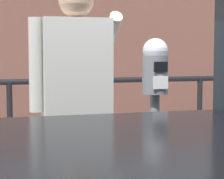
{
  "coord_description": "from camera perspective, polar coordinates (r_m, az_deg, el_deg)",
  "views": [
    {
      "loc": [
        -1.35,
        -2.54,
        1.44
      ],
      "look_at": [
        -0.44,
        0.55,
        1.17
      ],
      "focal_mm": 70.65,
      "sensor_mm": 36.0,
      "label": 1
    }
  ],
  "objects": [
    {
      "name": "parking_meter",
      "position": [
        3.16,
        5.59,
        -0.05
      ],
      "size": [
        0.18,
        0.19,
        1.41
      ],
      "rotation": [
        0.0,
        0.0,
        3.17
      ],
      "color": "slate",
      "rests_on": "sidewalk_curb"
    },
    {
      "name": "pedestrian_at_meter",
      "position": [
        3.02,
        -4.62,
        -0.55
      ],
      "size": [
        0.64,
        0.63,
        1.78
      ],
      "rotation": [
        0.0,
        0.0,
        -0.0
      ],
      "color": "#1E233F",
      "rests_on": "sidewalk_curb"
    },
    {
      "name": "background_railing",
      "position": [
        4.87,
        -0.18,
        -1.86
      ],
      "size": [
        24.06,
        0.06,
        1.04
      ],
      "color": "black",
      "rests_on": "sidewalk_curb"
    },
    {
      "name": "backdrop_wall",
      "position": [
        8.24,
        -6.96,
        4.53
      ],
      "size": [
        32.0,
        0.5,
        2.81
      ],
      "primitive_type": "cube",
      "color": "brown",
      "rests_on": "ground"
    }
  ]
}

